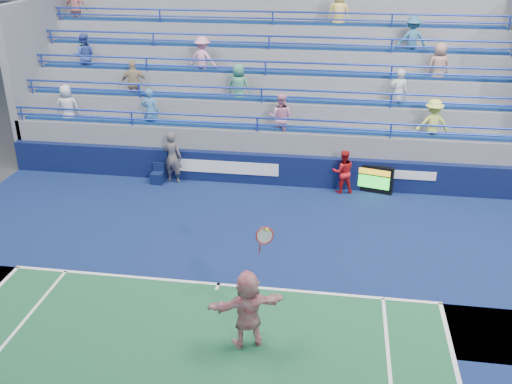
% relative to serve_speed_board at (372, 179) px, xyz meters
% --- Properties ---
extents(ground, '(120.00, 120.00, 0.00)m').
position_rel_serve_speed_board_xyz_m(ground, '(-4.02, -6.33, -0.49)').
color(ground, '#333538').
extents(sponsor_wall, '(18.00, 0.32, 1.10)m').
position_rel_serve_speed_board_xyz_m(sponsor_wall, '(-4.02, 0.17, 0.06)').
color(sponsor_wall, '#0A133C').
rests_on(sponsor_wall, ground).
extents(bleacher_stand, '(18.00, 5.60, 6.13)m').
position_rel_serve_speed_board_xyz_m(bleacher_stand, '(-4.02, 3.94, 1.06)').
color(bleacher_stand, slate).
rests_on(bleacher_stand, ground).
extents(serve_speed_board, '(1.40, 0.48, 0.97)m').
position_rel_serve_speed_board_xyz_m(serve_speed_board, '(0.00, 0.00, 0.00)').
color(serve_speed_board, black).
rests_on(serve_speed_board, ground).
extents(judge_chair, '(0.44, 0.44, 0.72)m').
position_rel_serve_speed_board_xyz_m(judge_chair, '(-7.48, -0.37, -0.26)').
color(judge_chair, '#0C173D').
rests_on(judge_chair, ground).
extents(tennis_player, '(1.75, 1.12, 2.90)m').
position_rel_serve_speed_board_xyz_m(tennis_player, '(-2.91, -8.44, 0.42)').
color(tennis_player, white).
rests_on(tennis_player, ground).
extents(line_judge, '(0.75, 0.55, 1.87)m').
position_rel_serve_speed_board_xyz_m(line_judge, '(-6.96, -0.14, 0.45)').
color(line_judge, '#161F3C').
rests_on(line_judge, ground).
extents(ball_girl, '(0.85, 0.72, 1.53)m').
position_rel_serve_speed_board_xyz_m(ball_girl, '(-1.01, -0.17, 0.28)').
color(ball_girl, red).
rests_on(ball_girl, ground).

